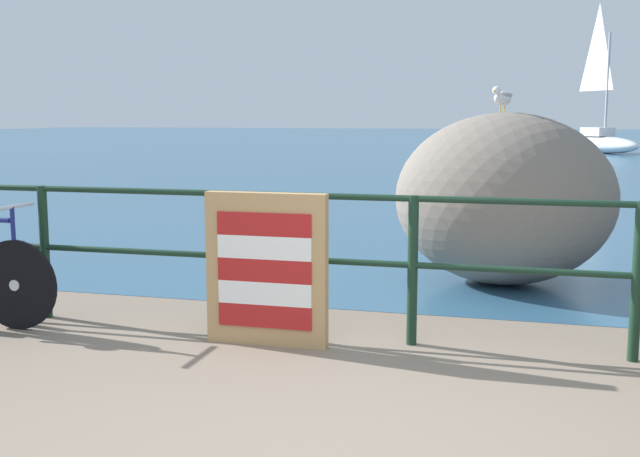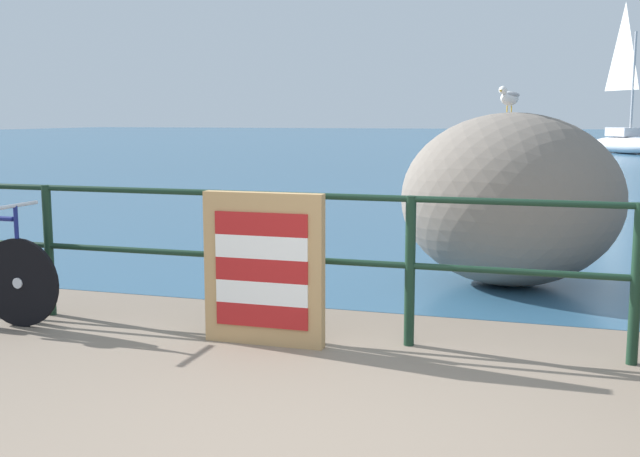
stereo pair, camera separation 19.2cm
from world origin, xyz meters
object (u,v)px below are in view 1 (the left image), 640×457
object	(u,v)px
breakwater_boulder_main	(504,199)
seagull	(503,97)
sailboat	(601,136)
folded_deckchair_stack	(266,270)

from	to	relation	value
breakwater_boulder_main	seagull	xyz separation A→B (m)	(-0.05, 0.06, 0.93)
sailboat	breakwater_boulder_main	bearing A→B (deg)	-38.54
seagull	sailboat	xyz separation A→B (m)	(3.25, 27.07, -1.01)
folded_deckchair_stack	sailboat	size ratio (longest dim) A/B	0.17
folded_deckchair_stack	sailboat	world-z (taller)	sailboat
breakwater_boulder_main	sailboat	size ratio (longest dim) A/B	0.33
folded_deckchair_stack	sailboat	distance (m)	29.92
folded_deckchair_stack	sailboat	bearing A→B (deg)	80.98
breakwater_boulder_main	seagull	size ratio (longest dim) A/B	6.03
folded_deckchair_stack	seagull	bearing A→B (deg)	59.89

